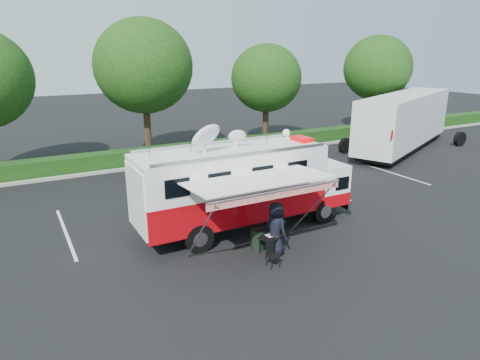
% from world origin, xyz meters
% --- Properties ---
extents(ground_plane, '(120.00, 120.00, 0.00)m').
position_xyz_m(ground_plane, '(0.00, 0.00, 0.00)').
color(ground_plane, black).
rests_on(ground_plane, ground).
extents(back_border, '(60.00, 6.14, 8.87)m').
position_xyz_m(back_border, '(1.14, 12.90, 5.00)').
color(back_border, '#9E998E').
rests_on(back_border, ground_plane).
extents(stall_lines, '(24.12, 5.50, 0.01)m').
position_xyz_m(stall_lines, '(-0.50, 3.00, 0.00)').
color(stall_lines, silver).
rests_on(stall_lines, ground_plane).
extents(command_truck, '(8.89, 2.45, 4.27)m').
position_xyz_m(command_truck, '(-0.08, -0.00, 1.83)').
color(command_truck, black).
rests_on(command_truck, ground_plane).
extents(awning, '(4.85, 2.52, 2.93)m').
position_xyz_m(awning, '(-0.87, -2.54, 2.75)').
color(awning, white).
rests_on(awning, ground_plane).
extents(person, '(0.79, 1.05, 1.94)m').
position_xyz_m(person, '(-0.23, -2.51, 0.00)').
color(person, black).
rests_on(person, ground_plane).
extents(folding_table, '(1.02, 0.89, 0.73)m').
position_xyz_m(folding_table, '(-0.39, -2.50, 0.68)').
color(folding_table, black).
rests_on(folding_table, ground_plane).
extents(folding_chair, '(0.51, 0.54, 0.84)m').
position_xyz_m(folding_chair, '(-0.80, -3.16, 0.49)').
color(folding_chair, black).
rests_on(folding_chair, ground_plane).
extents(trash_bin, '(0.55, 0.55, 0.83)m').
position_xyz_m(trash_bin, '(-0.57, -1.89, 0.42)').
color(trash_bin, black).
rests_on(trash_bin, ground_plane).
extents(semi_trailer, '(12.79, 7.75, 3.96)m').
position_xyz_m(semi_trailer, '(16.84, 6.95, 2.09)').
color(semi_trailer, silver).
rests_on(semi_trailer, ground_plane).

